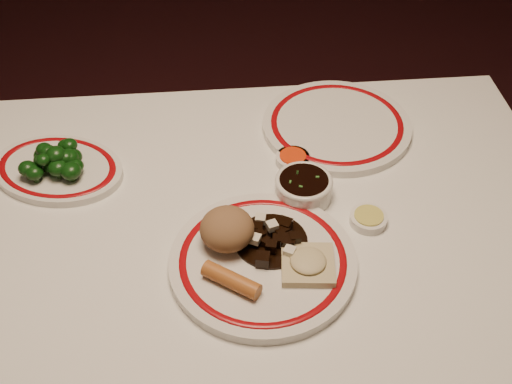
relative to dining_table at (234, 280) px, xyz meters
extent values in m
cube|color=white|center=(0.00, 0.00, 0.07)|extent=(1.20, 0.90, 0.04)
cylinder|color=black|center=(-0.54, 0.39, -0.30)|extent=(0.06, 0.06, 0.71)
cylinder|color=black|center=(0.54, 0.39, -0.30)|extent=(0.06, 0.06, 0.71)
cylinder|color=silver|center=(0.04, -0.05, 0.10)|extent=(0.38, 0.38, 0.02)
torus|color=maroon|center=(0.04, -0.05, 0.11)|extent=(0.33, 0.33, 0.00)
ellipsoid|color=#87603F|center=(-0.01, -0.01, 0.14)|extent=(0.09, 0.09, 0.06)
cylinder|color=#B5672C|center=(-0.01, -0.10, 0.12)|extent=(0.09, 0.08, 0.03)
cube|color=#C3B689|center=(0.11, -0.07, 0.12)|extent=(0.09, 0.09, 0.01)
ellipsoid|color=#C3B689|center=(0.11, -0.07, 0.13)|extent=(0.06, 0.06, 0.02)
cylinder|color=black|center=(0.06, -0.01, 0.11)|extent=(0.12, 0.12, 0.00)
cube|color=black|center=(0.08, -0.01, 0.12)|extent=(0.03, 0.03, 0.02)
cube|color=black|center=(0.04, -0.06, 0.12)|extent=(0.03, 0.03, 0.02)
cube|color=black|center=(0.10, -0.03, 0.13)|extent=(0.02, 0.02, 0.02)
cube|color=black|center=(0.08, -0.03, 0.13)|extent=(0.02, 0.02, 0.02)
cube|color=black|center=(0.08, -0.03, 0.12)|extent=(0.02, 0.02, 0.02)
cube|color=black|center=(0.09, 0.01, 0.12)|extent=(0.03, 0.03, 0.02)
cube|color=black|center=(0.04, 0.00, 0.12)|extent=(0.02, 0.02, 0.02)
cube|color=black|center=(0.09, -0.03, 0.12)|extent=(0.02, 0.02, 0.02)
cube|color=black|center=(0.03, -0.01, 0.12)|extent=(0.02, 0.02, 0.01)
cube|color=black|center=(0.07, -0.02, 0.12)|extent=(0.02, 0.02, 0.02)
cube|color=black|center=(0.04, 0.01, 0.12)|extent=(0.03, 0.03, 0.02)
cube|color=black|center=(0.04, -0.01, 0.12)|extent=(0.02, 0.02, 0.02)
cube|color=black|center=(0.05, -0.02, 0.12)|extent=(0.02, 0.02, 0.01)
cube|color=black|center=(0.03, 0.01, 0.12)|extent=(0.02, 0.02, 0.02)
cube|color=black|center=(0.09, -0.01, 0.12)|extent=(0.02, 0.02, 0.01)
cube|color=black|center=(0.06, -0.04, 0.12)|extent=(0.02, 0.02, 0.02)
cube|color=beige|center=(0.09, -0.05, 0.13)|extent=(0.02, 0.02, 0.01)
cube|color=beige|center=(0.08, -0.03, 0.12)|extent=(0.02, 0.02, 0.01)
cube|color=beige|center=(0.06, 0.00, 0.13)|extent=(0.02, 0.02, 0.01)
cube|color=beige|center=(0.03, -0.02, 0.13)|extent=(0.02, 0.02, 0.01)
cube|color=beige|center=(0.05, 0.02, 0.13)|extent=(0.02, 0.02, 0.01)
torus|color=maroon|center=(-0.31, 0.21, 0.11)|extent=(0.28, 0.28, 0.00)
cylinder|color=#23471C|center=(-0.33, 0.22, 0.11)|extent=(0.01, 0.01, 0.01)
ellipsoid|color=#0E370D|center=(-0.33, 0.22, 0.13)|extent=(0.03, 0.03, 0.03)
cylinder|color=#23471C|center=(-0.31, 0.19, 0.11)|extent=(0.01, 0.01, 0.01)
ellipsoid|color=#0E370D|center=(-0.31, 0.19, 0.13)|extent=(0.03, 0.03, 0.03)
cylinder|color=#23471C|center=(-0.36, 0.18, 0.11)|extent=(0.01, 0.01, 0.01)
ellipsoid|color=#0E370D|center=(-0.36, 0.18, 0.13)|extent=(0.03, 0.03, 0.03)
cylinder|color=#23471C|center=(-0.33, 0.20, 0.11)|extent=(0.01, 0.01, 0.01)
ellipsoid|color=#0E370D|center=(-0.33, 0.20, 0.13)|extent=(0.03, 0.03, 0.02)
cylinder|color=#23471C|center=(-0.33, 0.20, 0.11)|extent=(0.01, 0.01, 0.01)
ellipsoid|color=#0E370D|center=(-0.33, 0.20, 0.13)|extent=(0.03, 0.03, 0.02)
cylinder|color=#23471C|center=(-0.32, 0.21, 0.11)|extent=(0.01, 0.01, 0.01)
ellipsoid|color=#0E370D|center=(-0.32, 0.21, 0.13)|extent=(0.03, 0.03, 0.03)
cylinder|color=#23471C|center=(-0.34, 0.17, 0.11)|extent=(0.01, 0.01, 0.01)
ellipsoid|color=#0E370D|center=(-0.34, 0.17, 0.13)|extent=(0.03, 0.03, 0.03)
cylinder|color=#23471C|center=(-0.28, 0.17, 0.11)|extent=(0.01, 0.01, 0.01)
ellipsoid|color=#0E370D|center=(-0.28, 0.17, 0.13)|extent=(0.04, 0.04, 0.03)
cylinder|color=#23471C|center=(-0.30, 0.18, 0.11)|extent=(0.01, 0.01, 0.01)
ellipsoid|color=#0E370D|center=(-0.30, 0.18, 0.13)|extent=(0.04, 0.04, 0.03)
cylinder|color=#23471C|center=(-0.31, 0.21, 0.11)|extent=(0.01, 0.01, 0.01)
ellipsoid|color=#0E370D|center=(-0.31, 0.21, 0.13)|extent=(0.04, 0.04, 0.03)
cylinder|color=#23471C|center=(-0.33, 0.22, 0.11)|extent=(0.01, 0.01, 0.01)
ellipsoid|color=#0E370D|center=(-0.33, 0.22, 0.13)|extent=(0.03, 0.03, 0.03)
cylinder|color=#23471C|center=(-0.31, 0.21, 0.11)|extent=(0.01, 0.01, 0.01)
ellipsoid|color=#0E370D|center=(-0.31, 0.21, 0.13)|extent=(0.03, 0.03, 0.03)
cylinder|color=#23471C|center=(-0.28, 0.20, 0.11)|extent=(0.01, 0.01, 0.02)
ellipsoid|color=#0E370D|center=(-0.28, 0.20, 0.13)|extent=(0.04, 0.04, 0.03)
cylinder|color=#23471C|center=(-0.33, 0.23, 0.11)|extent=(0.01, 0.01, 0.01)
ellipsoid|color=#0E370D|center=(-0.33, 0.23, 0.13)|extent=(0.03, 0.03, 0.02)
cylinder|color=#23471C|center=(-0.27, 0.18, 0.11)|extent=(0.01, 0.01, 0.01)
ellipsoid|color=#0E370D|center=(-0.27, 0.18, 0.12)|extent=(0.03, 0.03, 0.02)
cylinder|color=#23471C|center=(-0.32, 0.19, 0.11)|extent=(0.01, 0.01, 0.01)
ellipsoid|color=#0E370D|center=(-0.32, 0.19, 0.13)|extent=(0.03, 0.03, 0.03)
cylinder|color=#23471C|center=(-0.28, 0.21, 0.11)|extent=(0.01, 0.01, 0.01)
ellipsoid|color=#0E370D|center=(-0.28, 0.21, 0.13)|extent=(0.04, 0.04, 0.03)
ellipsoid|color=#0E370D|center=(-0.30, 0.20, 0.15)|extent=(0.04, 0.04, 0.03)
ellipsoid|color=#0E370D|center=(-0.32, 0.18, 0.15)|extent=(0.03, 0.03, 0.02)
ellipsoid|color=#0E370D|center=(-0.29, 0.23, 0.14)|extent=(0.03, 0.03, 0.02)
ellipsoid|color=#0E370D|center=(-0.31, 0.20, 0.14)|extent=(0.03, 0.03, 0.02)
ellipsoid|color=#0E370D|center=(-0.29, 0.20, 0.14)|extent=(0.03, 0.03, 0.03)
ellipsoid|color=#0E370D|center=(-0.28, 0.22, 0.14)|extent=(0.03, 0.03, 0.02)
ellipsoid|color=#0E370D|center=(-0.33, 0.21, 0.14)|extent=(0.03, 0.03, 0.02)
ellipsoid|color=#0E370D|center=(-0.32, 0.21, 0.14)|extent=(0.03, 0.03, 0.02)
cylinder|color=silver|center=(0.13, 0.10, 0.11)|extent=(0.10, 0.10, 0.04)
cylinder|color=black|center=(0.13, 0.10, 0.13)|extent=(0.09, 0.09, 0.00)
cylinder|color=silver|center=(0.13, 0.20, 0.10)|extent=(0.06, 0.06, 0.02)
cylinder|color=red|center=(0.13, 0.20, 0.11)|extent=(0.05, 0.05, 0.00)
cylinder|color=silver|center=(0.23, 0.03, 0.10)|extent=(0.06, 0.06, 0.02)
cylinder|color=#C7C052|center=(0.23, 0.03, 0.11)|extent=(0.05, 0.05, 0.00)
cylinder|color=silver|center=(0.23, 0.29, 0.10)|extent=(0.30, 0.30, 0.02)
torus|color=maroon|center=(0.23, 0.29, 0.11)|extent=(0.26, 0.26, 0.00)
camera|label=1|loc=(-0.03, -0.71, 0.89)|focal=45.00mm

